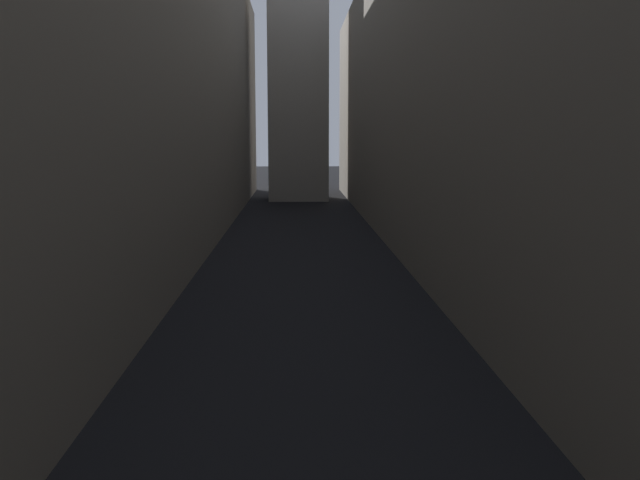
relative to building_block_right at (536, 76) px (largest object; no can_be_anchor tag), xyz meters
The scene contains 3 objects.
ground_plane 16.61m from the building_block_right, behind, with size 264.00×264.00×0.00m, color black.
building_block_left 24.53m from the building_block_right, behind, with size 12.19×108.00×22.61m, color gray.
building_block_right is the anchor object (origin of this frame).
Camera 1 is at (-0.38, 11.18, 6.90)m, focal length 39.12 mm.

